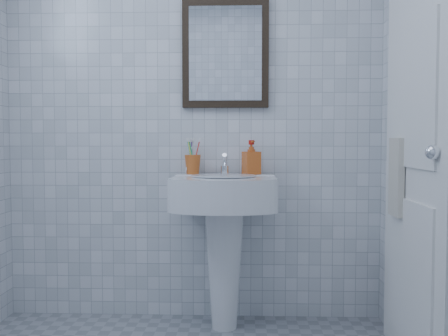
{
  "coord_description": "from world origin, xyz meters",
  "views": [
    {
      "loc": [
        0.3,
        -1.73,
        1.04
      ],
      "look_at": [
        0.2,
        0.86,
        0.9
      ],
      "focal_mm": 40.0,
      "sensor_mm": 36.0,
      "label": 1
    }
  ],
  "objects": [
    {
      "name": "toothbrush_cup",
      "position": [
        0.01,
        1.11,
        0.91
      ],
      "size": [
        0.1,
        0.1,
        0.11
      ],
      "primitive_type": null,
      "rotation": [
        0.0,
        0.0,
        -0.08
      ],
      "color": "#CB5C21",
      "rests_on": "washbasin"
    },
    {
      "name": "faucet",
      "position": [
        0.19,
        1.09,
        0.9
      ],
      "size": [
        0.05,
        0.11,
        0.12
      ],
      "color": "white",
      "rests_on": "washbasin"
    },
    {
      "name": "wall_back",
      "position": [
        0.0,
        1.2,
        1.25
      ],
      "size": [
        2.2,
        0.02,
        2.5
      ],
      "primitive_type": "cube",
      "color": "white",
      "rests_on": "ground"
    },
    {
      "name": "bathroom_door",
      "position": [
        1.08,
        0.55,
        1.0
      ],
      "size": [
        0.04,
        0.8,
        2.0
      ],
      "primitive_type": "cube",
      "color": "white",
      "rests_on": "ground"
    },
    {
      "name": "hand_towel",
      "position": [
        1.04,
        0.71,
        0.87
      ],
      "size": [
        0.03,
        0.16,
        0.38
      ],
      "primitive_type": "cube",
      "color": "beige",
      "rests_on": "towel_ring"
    },
    {
      "name": "towel_ring",
      "position": [
        1.06,
        0.71,
        1.05
      ],
      "size": [
        0.01,
        0.18,
        0.18
      ],
      "primitive_type": "torus",
      "rotation": [
        0.0,
        1.57,
        0.0
      ],
      "color": "white",
      "rests_on": "wall_right"
    },
    {
      "name": "wall_mirror",
      "position": [
        0.19,
        1.18,
        1.55
      ],
      "size": [
        0.5,
        0.04,
        0.62
      ],
      "color": "black",
      "rests_on": "wall_back"
    },
    {
      "name": "soap_dispenser",
      "position": [
        0.34,
        1.1,
        0.95
      ],
      "size": [
        0.11,
        0.11,
        0.19
      ],
      "primitive_type": "imported",
      "rotation": [
        0.0,
        0.0,
        0.39
      ],
      "color": "red",
      "rests_on": "washbasin"
    },
    {
      "name": "washbasin",
      "position": [
        0.19,
        0.99,
        0.58
      ],
      "size": [
        0.56,
        0.41,
        0.86
      ],
      "color": "white",
      "rests_on": "ground"
    }
  ]
}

